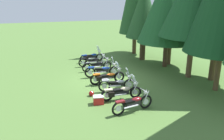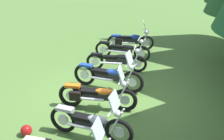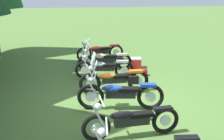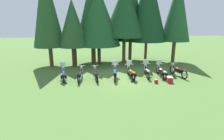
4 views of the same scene
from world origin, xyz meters
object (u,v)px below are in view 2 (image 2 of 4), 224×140
object	(u,v)px
motorcycle_1	(123,50)
dropped_helmet	(26,130)
motorcycle_2	(117,61)
motorcycle_3	(108,76)
motorcycle_0	(130,40)
motorcycle_5	(91,122)
motorcycle_4	(96,95)

from	to	relation	value
motorcycle_1	dropped_helmet	distance (m)	5.84
motorcycle_2	motorcycle_3	distance (m)	1.52
dropped_helmet	motorcycle_0	bearing A→B (deg)	166.25
motorcycle_2	dropped_helmet	distance (m)	4.65
motorcycle_5	motorcycle_1	bearing A→B (deg)	100.31
motorcycle_3	motorcycle_5	world-z (taller)	motorcycle_3
motorcycle_0	motorcycle_2	xyz separation A→B (m)	(2.51, -0.16, -0.03)
motorcycle_4	motorcycle_2	bearing A→B (deg)	86.70
motorcycle_0	motorcycle_2	bearing A→B (deg)	-101.68
motorcycle_5	motorcycle_3	bearing A→B (deg)	102.01
motorcycle_1	motorcycle_0	bearing A→B (deg)	89.89
motorcycle_2	dropped_helmet	size ratio (longest dim) A/B	7.99
motorcycle_1	dropped_helmet	bearing A→B (deg)	-99.66
motorcycle_4	motorcycle_5	world-z (taller)	motorcycle_4
motorcycle_1	dropped_helmet	xyz separation A→B (m)	(5.62, -1.56, -0.29)
motorcycle_0	dropped_helmet	xyz separation A→B (m)	(6.90, -1.69, -0.32)
motorcycle_5	dropped_helmet	xyz separation A→B (m)	(0.20, -1.63, -0.32)
motorcycle_0	motorcycle_1	world-z (taller)	motorcycle_0
motorcycle_5	dropped_helmet	distance (m)	1.68
motorcycle_2	motorcycle_4	distance (m)	2.81
motorcycle_4	dropped_helmet	bearing A→B (deg)	-133.17
motorcycle_3	motorcycle_5	bearing A→B (deg)	-78.25
motorcycle_0	motorcycle_3	bearing A→B (deg)	-100.48
motorcycle_3	dropped_helmet	bearing A→B (deg)	-108.60
motorcycle_1	motorcycle_4	world-z (taller)	motorcycle_4
motorcycle_5	motorcycle_4	bearing A→B (deg)	108.22
motorcycle_1	motorcycle_2	bearing A→B (deg)	-85.45
motorcycle_0	motorcycle_5	distance (m)	6.70
motorcycle_4	dropped_helmet	xyz separation A→B (m)	(1.58, -1.42, -0.31)
motorcycle_0	motorcycle_3	distance (m)	4.03
motorcycle_0	motorcycle_3	world-z (taller)	motorcycle_3
motorcycle_1	motorcycle_4	xyz separation A→B (m)	(4.04, -0.13, 0.02)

